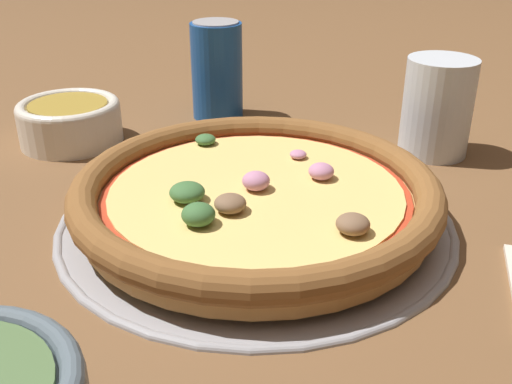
{
  "coord_description": "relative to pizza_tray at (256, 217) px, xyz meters",
  "views": [
    {
      "loc": [
        0.08,
        0.47,
        0.27
      ],
      "look_at": [
        0.0,
        0.0,
        0.03
      ],
      "focal_mm": 42.0,
      "sensor_mm": 36.0,
      "label": 1
    }
  ],
  "objects": [
    {
      "name": "ground_plane",
      "position": [
        0.0,
        0.0,
        -0.0
      ],
      "size": [
        3.0,
        3.0,
        0.0
      ],
      "primitive_type": "plane",
      "color": "brown"
    },
    {
      "name": "bowl_near",
      "position": [
        0.18,
        -0.23,
        0.02
      ],
      "size": [
        0.12,
        0.12,
        0.05
      ],
      "color": "silver",
      "rests_on": "ground_plane"
    },
    {
      "name": "beverage_can",
      "position": [
        0.0,
        -0.29,
        0.06
      ],
      "size": [
        0.07,
        0.07,
        0.12
      ],
      "color": "#194C99",
      "rests_on": "ground_plane"
    },
    {
      "name": "drinking_cup",
      "position": [
        -0.23,
        -0.12,
        0.05
      ],
      "size": [
        0.08,
        0.08,
        0.11
      ],
      "color": "silver",
      "rests_on": "ground_plane"
    },
    {
      "name": "pizza",
      "position": [
        0.0,
        0.0,
        0.02
      ],
      "size": [
        0.33,
        0.33,
        0.04
      ],
      "color": "tan",
      "rests_on": "pizza_tray"
    },
    {
      "name": "pizza_tray",
      "position": [
        0.0,
        0.0,
        0.0
      ],
      "size": [
        0.36,
        0.36,
        0.01
      ],
      "color": "#9E9EA3",
      "rests_on": "ground_plane"
    }
  ]
}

